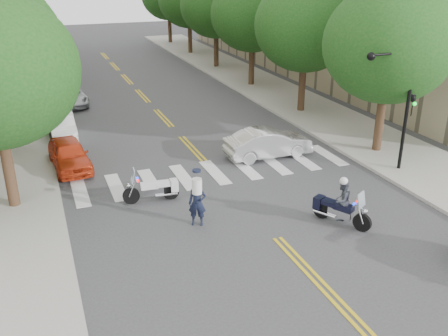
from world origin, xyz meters
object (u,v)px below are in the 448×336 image
motorcycle_police (340,203)px  motorcycle_parked (156,189)px  officer_standing (197,203)px  convertible (268,143)px

motorcycle_police → motorcycle_parked: motorcycle_police is taller
motorcycle_police → motorcycle_parked: (-5.99, 4.41, -0.33)m
motorcycle_police → motorcycle_parked: bearing=-65.8°
motorcycle_parked → officer_standing: (0.96, -2.56, 0.38)m
convertible → motorcycle_parked: bearing=113.6°
motorcycle_parked → motorcycle_police: bearing=-121.2°
motorcycle_parked → officer_standing: bearing=-154.3°
motorcycle_police → officer_standing: motorcycle_police is taller
motorcycle_police → motorcycle_parked: size_ratio=0.93×
officer_standing → convertible: (5.58, 5.45, -0.18)m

